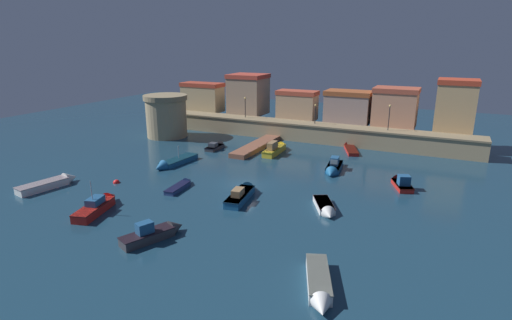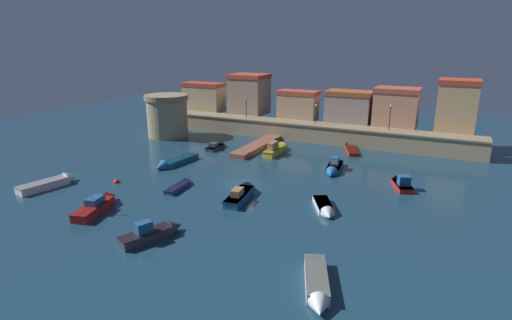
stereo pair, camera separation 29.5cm
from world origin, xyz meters
name	(u,v)px [view 1 (the left image)]	position (x,y,z in m)	size (l,w,h in m)	color
ground_plane	(244,184)	(0.00, 0.00, 0.00)	(126.51, 126.51, 0.00)	#19384C
quay_wall	(309,132)	(0.00, 22.77, 1.43)	(50.60, 3.67, 2.84)	#9E8966
old_town_backdrop	(319,102)	(0.26, 26.73, 5.73)	(49.27, 5.82, 7.59)	tan
fortress_tower	(166,116)	(-22.21, 15.32, 3.52)	(7.09, 7.09, 6.92)	#9E8966
pier_dock	(256,146)	(-5.44, 14.71, 0.33)	(2.40, 12.75, 0.70)	brown
quay_lamp_0	(245,104)	(-11.36, 22.77, 5.12)	(0.32, 0.32, 3.44)	black
quay_lamp_1	(315,111)	(0.94, 22.77, 4.90)	(0.32, 0.32, 3.06)	black
quay_lamp_2	(389,113)	(12.07, 22.77, 5.29)	(0.32, 0.32, 3.72)	black
moored_boat_0	(333,168)	(7.84, 8.75, 0.43)	(2.34, 6.06, 2.06)	#195689
moored_boat_1	(319,286)	(13.60, -15.97, 0.44)	(3.54, 6.36, 1.35)	white
moored_boat_2	(326,208)	(10.38, -3.40, 0.33)	(3.52, 4.93, 1.38)	white
moored_boat_3	(243,193)	(1.71, -3.64, 0.47)	(2.46, 6.79, 1.79)	#195689
moored_boat_4	(217,146)	(-10.78, 12.19, 0.34)	(1.54, 4.45, 1.51)	#333338
moored_boat_5	(401,182)	(15.94, 6.86, 0.44)	(3.08, 4.81, 2.01)	red
moored_boat_6	(52,183)	(-18.67, -9.89, 0.43)	(2.80, 6.73, 1.55)	white
moored_boat_7	(99,205)	(-9.14, -12.32, 0.52)	(3.16, 6.56, 3.54)	red
moored_boat_8	(173,163)	(-11.51, 2.40, 0.35)	(2.28, 7.38, 2.81)	#195689
moored_boat_9	(181,185)	(-5.67, -3.96, 0.26)	(1.53, 4.88, 1.05)	navy
moored_boat_10	(155,233)	(-0.61, -14.68, 0.52)	(3.38, 5.57, 1.97)	#333338
moored_boat_11	(350,148)	(7.33, 19.98, 0.25)	(3.63, 6.63, 1.34)	red
moored_boat_12	(276,149)	(-1.90, 13.80, 0.59)	(1.67, 7.07, 2.16)	gold
mooring_buoy_0	(116,183)	(-13.22, -5.84, 0.00)	(0.75, 0.75, 0.75)	red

